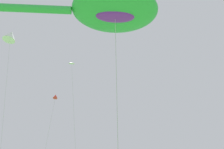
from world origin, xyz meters
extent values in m
ellipsoid|color=green|center=(-1.58, 7.10, 14.09)|extent=(6.27, 6.29, 1.34)
cylinder|color=green|center=(-5.13, 10.71, 13.89)|extent=(3.75, 3.80, 0.48)
ellipsoid|color=purple|center=(-1.58, 7.10, 13.49)|extent=(2.24, 2.26, 0.48)
cylinder|color=#B2B2B7|center=(-0.75, 7.74, 6.71)|extent=(1.70, 1.31, 13.42)
cone|color=red|center=(4.64, 21.41, 16.55)|extent=(0.61, 0.60, 0.47)
cone|color=white|center=(-2.29, 20.89, 20.57)|extent=(1.62, 1.70, 1.29)
cylinder|color=#B2B2B7|center=(-0.52, 20.57, 10.28)|extent=(3.56, 0.66, 20.57)
ellipsoid|color=white|center=(3.80, 18.02, 18.98)|extent=(0.85, 0.81, 0.33)
camera|label=1|loc=(-9.08, 0.69, 1.97)|focal=39.89mm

